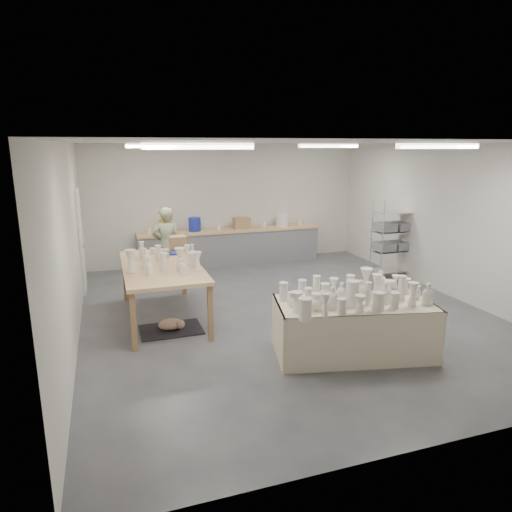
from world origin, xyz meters
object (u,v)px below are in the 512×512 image
object	(u,v)px
work_table	(164,264)
red_stool	(166,268)
potter	(167,245)
drying_table	(353,325)

from	to	relation	value
work_table	red_stool	distance (m)	2.46
potter	red_stool	distance (m)	0.64
drying_table	potter	bearing A→B (deg)	127.15
red_stool	drying_table	bearing A→B (deg)	-66.38
drying_table	work_table	xyz separation A→B (m)	(-2.36, 2.34, 0.51)
potter	red_stool	world-z (taller)	potter
drying_table	work_table	size ratio (longest dim) A/B	0.93
drying_table	red_stool	world-z (taller)	drying_table
work_table	potter	size ratio (longest dim) A/B	1.53
potter	red_stool	size ratio (longest dim) A/B	4.15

